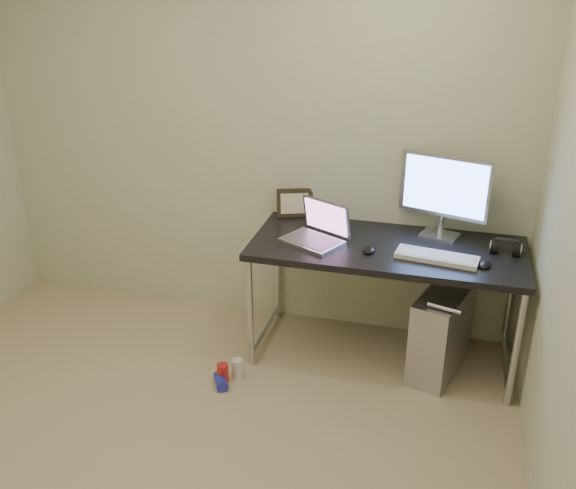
# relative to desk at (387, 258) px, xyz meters

# --- Properties ---
(wall_back) EXTENTS (3.50, 0.02, 2.50)m
(wall_back) POSITION_rel_desk_xyz_m (-0.94, 0.34, 0.58)
(wall_back) COLOR beige
(wall_back) RESTS_ON ground
(desk) EXTENTS (1.57, 0.69, 0.75)m
(desk) POSITION_rel_desk_xyz_m (0.00, 0.00, 0.00)
(desk) COLOR black
(desk) RESTS_ON ground
(tower_computer) EXTENTS (0.36, 0.54, 0.56)m
(tower_computer) POSITION_rel_desk_xyz_m (0.35, -0.07, -0.41)
(tower_computer) COLOR silver
(tower_computer) RESTS_ON ground
(cable_a) EXTENTS (0.01, 0.16, 0.69)m
(cable_a) POSITION_rel_desk_xyz_m (0.30, 0.29, -0.27)
(cable_a) COLOR black
(cable_a) RESTS_ON ground
(cable_b) EXTENTS (0.02, 0.11, 0.71)m
(cable_b) POSITION_rel_desk_xyz_m (0.39, 0.27, -0.29)
(cable_b) COLOR black
(cable_b) RESTS_ON ground
(can_red) EXTENTS (0.09, 0.09, 0.12)m
(can_red) POSITION_rel_desk_xyz_m (-0.85, -0.52, -0.61)
(can_red) COLOR red
(can_red) RESTS_ON ground
(can_white) EXTENTS (0.08, 0.08, 0.12)m
(can_white) POSITION_rel_desk_xyz_m (-0.78, -0.46, -0.61)
(can_white) COLOR silver
(can_white) RESTS_ON ground
(can_blue) EXTENTS (0.12, 0.14, 0.07)m
(can_blue) POSITION_rel_desk_xyz_m (-0.85, -0.56, -0.64)
(can_blue) COLOR #2830BE
(can_blue) RESTS_ON ground
(laptop) EXTENTS (0.42, 0.39, 0.23)m
(laptop) POSITION_rel_desk_xyz_m (-0.41, -0.03, 0.13)
(laptop) COLOR #BDBBC3
(laptop) RESTS_ON desk
(monitor) EXTENTS (0.52, 0.21, 0.50)m
(monitor) POSITION_rel_desk_xyz_m (0.28, 0.22, 0.37)
(monitor) COLOR #BDBBC3
(monitor) RESTS_ON desk
(keyboard) EXTENTS (0.46, 0.20, 0.03)m
(keyboard) POSITION_rel_desk_xyz_m (0.28, -0.12, 0.09)
(keyboard) COLOR silver
(keyboard) RESTS_ON desk
(mouse_right) EXTENTS (0.08, 0.11, 0.03)m
(mouse_right) POSITION_rel_desk_xyz_m (0.54, -0.14, 0.10)
(mouse_right) COLOR black
(mouse_right) RESTS_ON desk
(mouse_left) EXTENTS (0.08, 0.12, 0.04)m
(mouse_left) POSITION_rel_desk_xyz_m (-0.09, -0.11, 0.10)
(mouse_left) COLOR black
(mouse_left) RESTS_ON desk
(headphones) EXTENTS (0.16, 0.10, 0.11)m
(headphones) POSITION_rel_desk_xyz_m (0.65, 0.07, 0.11)
(headphones) COLOR black
(headphones) RESTS_ON desk
(picture_frame) EXTENTS (0.24, 0.14, 0.18)m
(picture_frame) POSITION_rel_desk_xyz_m (-0.63, 0.30, 0.17)
(picture_frame) COLOR black
(picture_frame) RESTS_ON desk
(webcam) EXTENTS (0.04, 0.03, 0.11)m
(webcam) POSITION_rel_desk_xyz_m (-0.37, 0.24, 0.16)
(webcam) COLOR silver
(webcam) RESTS_ON desk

